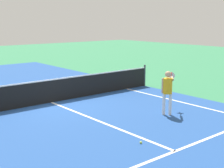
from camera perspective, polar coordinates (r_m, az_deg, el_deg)
name	(u,v)px	position (r m, az deg, el deg)	size (l,w,h in m)	color
ground_plane	(52,102)	(13.27, -10.69, -3.24)	(60.00, 60.00, 0.00)	#337F51
court_surface_inbounds	(52,102)	(13.27, -10.69, -3.24)	(10.62, 24.40, 0.00)	#234C93
line_service_near	(175,151)	(8.50, 11.14, -11.64)	(8.22, 0.10, 0.01)	white
line_center_service	(99,121)	(10.67, -2.29, -6.62)	(0.10, 6.40, 0.01)	white
net	(51,91)	(13.16, -10.77, -1.16)	(10.73, 0.09, 1.07)	#33383D
player_near	(168,88)	(11.34, 9.86, -0.69)	(1.02, 0.74, 1.56)	white
tennis_ball_mid_court	(141,142)	(8.86, 5.14, -10.31)	(0.07, 0.07, 0.07)	#CCE033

